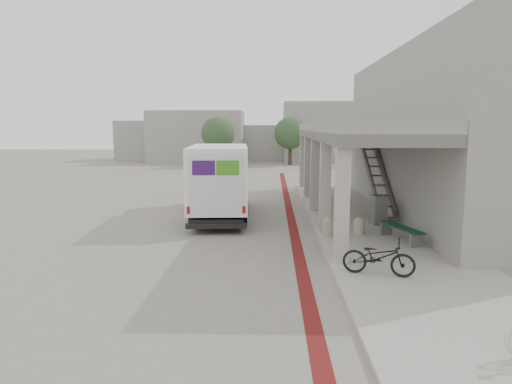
{
  "coord_description": "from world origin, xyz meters",
  "views": [
    {
      "loc": [
        0.17,
        -15.89,
        3.89
      ],
      "look_at": [
        -0.38,
        -0.11,
        1.6
      ],
      "focal_mm": 32.0,
      "sensor_mm": 36.0,
      "label": 1
    }
  ],
  "objects_px": {
    "fedex_truck": "(220,179)",
    "utility_cabinet": "(378,210)",
    "bicycle_black": "(379,257)",
    "bench": "(400,231)"
  },
  "relations": [
    {
      "from": "bicycle_black",
      "to": "utility_cabinet",
      "type": "bearing_deg",
      "value": 3.27
    },
    {
      "from": "utility_cabinet",
      "to": "fedex_truck",
      "type": "bearing_deg",
      "value": 154.46
    },
    {
      "from": "bench",
      "to": "bicycle_black",
      "type": "distance_m",
      "value": 3.89
    },
    {
      "from": "bench",
      "to": "bicycle_black",
      "type": "relative_size",
      "value": 1.15
    },
    {
      "from": "bicycle_black",
      "to": "fedex_truck",
      "type": "bearing_deg",
      "value": 47.49
    },
    {
      "from": "fedex_truck",
      "to": "utility_cabinet",
      "type": "xyz_separation_m",
      "value": [
        6.36,
        -1.9,
        -0.96
      ]
    },
    {
      "from": "fedex_truck",
      "to": "utility_cabinet",
      "type": "bearing_deg",
      "value": -20.64
    },
    {
      "from": "fedex_truck",
      "to": "utility_cabinet",
      "type": "distance_m",
      "value": 6.7
    },
    {
      "from": "fedex_truck",
      "to": "utility_cabinet",
      "type": "height_order",
      "value": "fedex_truck"
    },
    {
      "from": "bench",
      "to": "utility_cabinet",
      "type": "height_order",
      "value": "utility_cabinet"
    }
  ]
}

